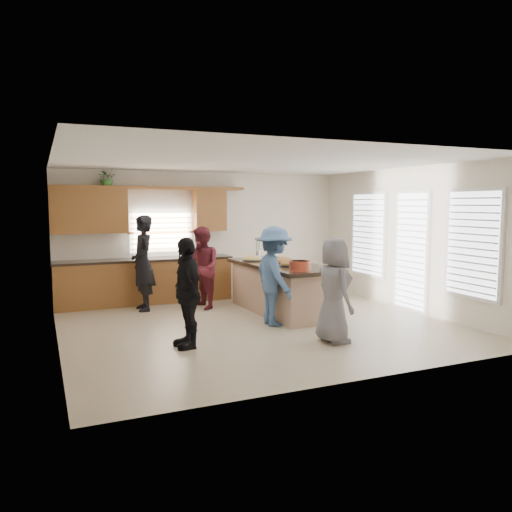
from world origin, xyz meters
name	(u,v)px	position (x,y,z in m)	size (l,w,h in m)	color
floor	(259,325)	(0.00, 0.00, 0.00)	(6.50, 6.50, 0.00)	tan
room_shell	(259,215)	(0.00, 0.00, 1.90)	(6.52, 6.02, 2.81)	silver
back_cabinetry	(143,260)	(-1.47, 2.73, 0.91)	(4.08, 0.66, 2.46)	#915D2A
right_wall_glazing	(413,243)	(3.22, -0.13, 1.34)	(0.06, 4.00, 2.25)	white
island	(281,289)	(0.81, 0.74, 0.45)	(1.24, 2.74, 0.95)	tan
platter_front	(291,264)	(0.81, 0.36, 0.98)	(0.42, 0.42, 0.17)	black
platter_mid	(283,262)	(0.87, 0.82, 0.98)	(0.45, 0.45, 0.18)	black
platter_back	(252,259)	(0.49, 1.44, 0.98)	(0.40, 0.40, 0.16)	black
salad_bowl	(300,265)	(0.66, -0.27, 1.04)	(0.37, 0.37, 0.17)	#B93D21
clear_cup	(321,266)	(1.12, -0.20, 1.00)	(0.08, 0.08, 0.10)	white
plate_stack	(257,257)	(0.73, 1.72, 0.98)	(0.21, 0.21, 0.06)	#CB97DC
flower_vase	(258,246)	(0.87, 1.99, 1.18)	(0.14, 0.14, 0.42)	silver
potted_plant	(107,178)	(-2.12, 2.82, 2.63)	(0.41, 0.35, 0.45)	#3B7830
woman_left_back	(143,263)	(-1.60, 1.99, 0.94)	(0.68, 0.45, 1.88)	black
woman_left_mid	(202,268)	(-0.49, 1.68, 0.83)	(0.80, 0.62, 1.65)	maroon
woman_left_front	(187,293)	(-1.50, -0.82, 0.81)	(0.95, 0.40, 1.62)	black
woman_right_back	(274,276)	(0.24, -0.12, 0.86)	(1.11, 0.64, 1.72)	#3C5B85
woman_right_front	(334,290)	(0.60, -1.45, 0.80)	(0.78, 0.51, 1.59)	slate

